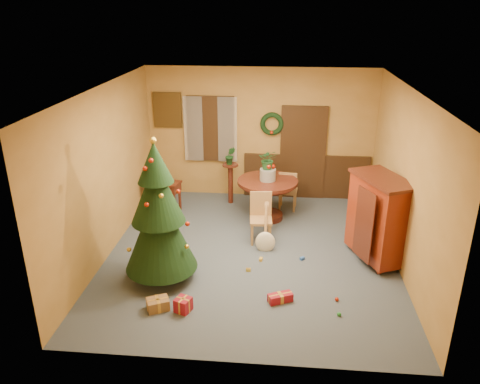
# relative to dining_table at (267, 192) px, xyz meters

# --- Properties ---
(room_envelope) EXTENTS (5.50, 5.50, 5.50)m
(room_envelope) POSITION_rel_dining_table_xyz_m (-0.02, 1.22, 0.53)
(room_envelope) COLOR #36414E
(room_envelope) RESTS_ON ground
(dining_table) EXTENTS (1.22, 1.22, 0.84)m
(dining_table) POSITION_rel_dining_table_xyz_m (0.00, 0.00, 0.00)
(dining_table) COLOR black
(dining_table) RESTS_ON floor
(urn) EXTENTS (0.32, 0.32, 0.23)m
(urn) POSITION_rel_dining_table_xyz_m (-0.00, 0.00, 0.37)
(urn) COLOR slate
(urn) RESTS_ON dining_table
(centerpiece_plant) EXTENTS (0.37, 0.32, 0.41)m
(centerpiece_plant) POSITION_rel_dining_table_xyz_m (0.00, 0.00, 0.69)
(centerpiece_plant) COLOR #1E4C23
(centerpiece_plant) RESTS_ON urn
(chair_near) EXTENTS (0.43, 0.43, 0.93)m
(chair_near) POSITION_rel_dining_table_xyz_m (-0.08, -0.95, -0.09)
(chair_near) COLOR #A26F40
(chair_near) RESTS_ON floor
(chair_far) EXTENTS (0.42, 0.42, 0.88)m
(chair_far) POSITION_rel_dining_table_xyz_m (0.42, 0.46, -0.12)
(chair_far) COLOR #A26F40
(chair_far) RESTS_ON floor
(guitar) EXTENTS (0.41, 0.57, 0.81)m
(guitar) POSITION_rel_dining_table_xyz_m (0.02, -1.37, -0.17)
(guitar) COLOR #F1EBC9
(guitar) RESTS_ON floor
(plant_stand) EXTENTS (0.35, 0.35, 0.90)m
(plant_stand) POSITION_rel_dining_table_xyz_m (-0.83, 0.74, -0.03)
(plant_stand) COLOR black
(plant_stand) RESTS_ON floor
(stand_plant) EXTENTS (0.23, 0.19, 0.39)m
(stand_plant) POSITION_rel_dining_table_xyz_m (-0.83, 0.74, 0.51)
(stand_plant) COLOR #19471E
(stand_plant) RESTS_ON plant_stand
(christmas_tree) EXTENTS (1.14, 1.14, 2.36)m
(christmas_tree) POSITION_rel_dining_table_xyz_m (-1.59, -2.41, 0.53)
(christmas_tree) COLOR #382111
(christmas_tree) RESTS_ON floor
(writing_desk) EXTENTS (0.82, 0.54, 0.67)m
(writing_desk) POSITION_rel_dining_table_xyz_m (-2.21, 0.20, -0.09)
(writing_desk) COLOR black
(writing_desk) RESTS_ON floor
(sideboard) EXTENTS (1.04, 1.33, 1.51)m
(sideboard) POSITION_rel_dining_table_xyz_m (1.93, -1.49, 0.22)
(sideboard) COLOR #5C170A
(sideboard) RESTS_ON floor
(gift_a) EXTENTS (0.38, 0.34, 0.17)m
(gift_a) POSITION_rel_dining_table_xyz_m (-1.45, -3.25, -0.50)
(gift_a) COLOR brown
(gift_a) RESTS_ON floor
(gift_b) EXTENTS (0.27, 0.27, 0.21)m
(gift_b) POSITION_rel_dining_table_xyz_m (-1.08, -3.26, -0.48)
(gift_b) COLOR maroon
(gift_b) RESTS_ON floor
(gift_c) EXTENTS (0.27, 0.22, 0.13)m
(gift_c) POSITION_rel_dining_table_xyz_m (-1.83, -1.92, -0.53)
(gift_c) COLOR brown
(gift_c) RESTS_ON floor
(gift_d) EXTENTS (0.39, 0.29, 0.13)m
(gift_d) POSITION_rel_dining_table_xyz_m (0.31, -2.90, -0.52)
(gift_d) COLOR maroon
(gift_d) RESTS_ON floor
(toy_a) EXTENTS (0.09, 0.09, 0.05)m
(toy_a) POSITION_rel_dining_table_xyz_m (0.68, -1.64, -0.56)
(toy_a) COLOR #2857B0
(toy_a) RESTS_ON floor
(toy_b) EXTENTS (0.06, 0.06, 0.06)m
(toy_b) POSITION_rel_dining_table_xyz_m (1.16, -3.17, -0.56)
(toy_b) COLOR #227D2D
(toy_b) RESTS_ON floor
(toy_c) EXTENTS (0.06, 0.09, 0.05)m
(toy_c) POSITION_rel_dining_table_xyz_m (-0.03, -1.73, -0.56)
(toy_c) COLOR gold
(toy_c) RESTS_ON floor
(toy_d) EXTENTS (0.06, 0.06, 0.06)m
(toy_d) POSITION_rel_dining_table_xyz_m (1.16, -2.81, -0.56)
(toy_d) COLOR #B7230C
(toy_d) RESTS_ON floor
(toy_e) EXTENTS (0.08, 0.05, 0.05)m
(toy_e) POSITION_rel_dining_table_xyz_m (-0.22, -2.10, -0.56)
(toy_e) COLOR gold
(toy_e) RESTS_ON floor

